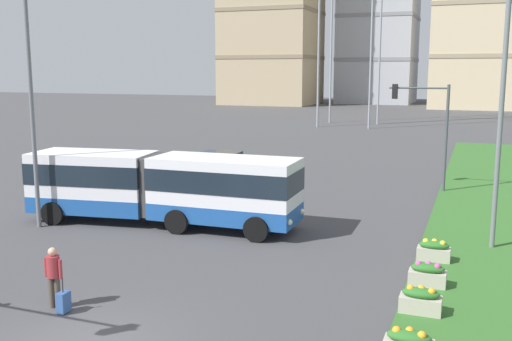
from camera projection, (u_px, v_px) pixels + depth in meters
The scene contains 10 objects.
articulated_bus at pixel (162, 187), 24.80m from camera, with size 12.00×3.59×3.00m.
car_white_van at pixel (222, 165), 36.01m from camera, with size 4.44×2.11×1.58m.
pedestrian_crossing at pixel (54, 273), 16.09m from camera, with size 0.58×0.36×1.74m.
rolling_suitcase at pixel (64, 302), 15.87m from camera, with size 0.24×0.36×0.97m.
flower_planter_1 at pixel (421, 300), 15.72m from camera, with size 1.10×0.56×0.74m.
flower_planter_2 at pixel (427, 274), 17.70m from camera, with size 1.10×0.56×0.74m.
flower_planter_3 at pixel (434, 250), 20.05m from camera, with size 1.10×0.56×0.74m.
traffic_light_far_right at pixel (427, 119), 31.48m from camera, with size 3.16×0.28×5.78m.
streetlight_left at pixel (31, 98), 23.78m from camera, with size 0.70×0.28×9.89m.
streetlight_median at pixel (502, 104), 20.73m from camera, with size 0.70×0.28×9.78m.
Camera 1 is at (8.55, -10.72, 6.50)m, focal length 41.11 mm.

